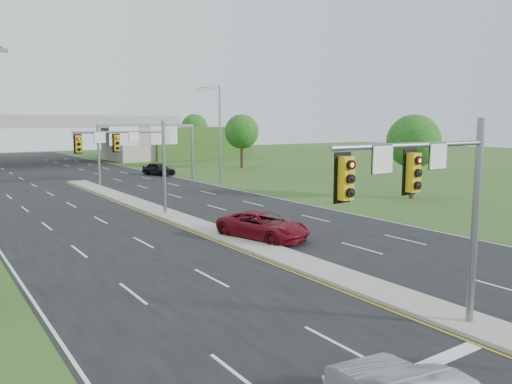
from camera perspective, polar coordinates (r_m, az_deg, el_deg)
The scene contains 15 objects.
ground at distance 18.96m, azimuth 23.15°, elevation -13.88°, with size 240.00×240.00×0.00m, color #324E1B.
road at distance 47.26m, azimuth -15.26°, elevation -0.67°, with size 24.00×160.00×0.02m, color black.
median at distance 36.25m, azimuth -9.05°, elevation -2.90°, with size 2.00×54.00×0.16m, color gray.
lane_markings at distance 41.40m, azimuth -13.29°, elevation -1.77°, with size 23.72×160.00×0.01m.
signal_mast_near at distance 15.90m, azimuth 19.87°, elevation -0.18°, with size 6.62×0.60×7.00m.
signal_mast_far at distance 36.58m, azimuth -13.72°, elevation 4.38°, with size 6.62×0.60×7.00m.
sign_gantry at distance 58.42m, azimuth -12.41°, elevation 6.16°, with size 11.58×0.44×6.67m.
overpass at distance 90.60m, azimuth -24.71°, elevation 5.11°, with size 80.00×14.00×8.10m.
lightpole_r_far at distance 56.86m, azimuth -4.32°, elevation 7.15°, with size 2.85×0.25×11.00m.
tree_r_near at distance 47.25m, azimuth 17.56°, elevation 5.53°, with size 4.80×4.80×7.60m.
tree_r_mid at distance 76.28m, azimuth -1.64°, elevation 6.91°, with size 5.20×5.20×8.12m.
tree_back_c at distance 110.42m, azimuth -13.59°, elevation 7.00°, with size 5.60×5.60×8.32m.
tree_back_d at distance 116.11m, azimuth -7.07°, elevation 7.35°, with size 6.00×6.00×8.85m.
car_far_a at distance 29.44m, azimuth 0.83°, elevation -3.87°, with size 2.67×5.79×1.61m, color #600914.
car_far_c at distance 66.67m, azimuth -11.06°, elevation 2.62°, with size 1.97×4.90×1.67m, color black.
Camera 1 is at (-15.05, -9.28, 6.83)m, focal length 35.00 mm.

